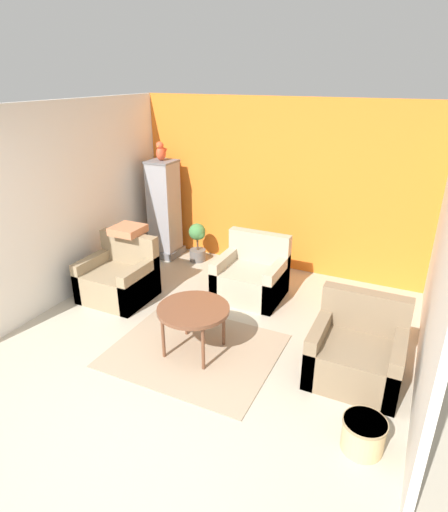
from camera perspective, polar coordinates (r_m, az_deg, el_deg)
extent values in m
plane|color=#B2A893|center=(4.00, -12.23, -21.25)|extent=(20.00, 20.00, 0.00)
cube|color=orange|center=(6.34, 7.37, 9.12)|extent=(4.40, 0.06, 2.48)
cube|color=silver|center=(5.91, -19.48, 6.93)|extent=(0.06, 3.66, 2.48)
cube|color=silver|center=(4.28, 27.18, -0.38)|extent=(0.06, 3.66, 2.48)
cube|color=gray|center=(4.74, -3.93, -12.45)|extent=(1.72, 1.44, 0.01)
cylinder|color=brown|center=(4.46, -4.11, -7.09)|extent=(0.76, 0.76, 0.04)
cylinder|color=brown|center=(4.55, -8.11, -10.68)|extent=(0.04, 0.04, 0.50)
cylinder|color=brown|center=(4.34, -2.80, -12.27)|extent=(0.04, 0.04, 0.50)
cylinder|color=brown|center=(4.88, -5.08, -7.96)|extent=(0.04, 0.04, 0.50)
cylinder|color=brown|center=(4.69, -0.06, -9.28)|extent=(0.04, 0.04, 0.50)
cube|color=#8E7A5B|center=(5.81, -13.96, -3.72)|extent=(0.85, 0.75, 0.40)
cube|color=#8E7A5B|center=(5.86, -12.49, 1.06)|extent=(0.85, 0.14, 0.41)
cube|color=#8E7A5B|center=(6.00, -16.75, -2.36)|extent=(0.12, 0.75, 0.55)
cube|color=#8E7A5B|center=(5.57, -11.10, -3.83)|extent=(0.12, 0.75, 0.55)
cube|color=#7A664C|center=(4.44, 17.05, -13.34)|extent=(0.85, 0.75, 0.40)
cube|color=#7A664C|center=(4.48, 18.34, -6.91)|extent=(0.85, 0.14, 0.41)
cube|color=#7A664C|center=(4.44, 12.45, -11.63)|extent=(0.12, 0.75, 0.55)
cube|color=#7A664C|center=(4.38, 21.98, -13.45)|extent=(0.12, 0.75, 0.55)
cube|color=tan|center=(5.69, 3.51, -3.61)|extent=(0.85, 0.75, 0.40)
cube|color=tan|center=(5.78, 4.76, 1.25)|extent=(0.85, 0.14, 0.41)
cube|color=tan|center=(5.79, 0.18, -2.27)|extent=(0.12, 0.75, 0.55)
cube|color=tan|center=(5.55, 7.02, -3.66)|extent=(0.12, 0.75, 0.55)
cube|color=slate|center=(7.11, -7.66, 0.63)|extent=(0.46, 0.46, 0.11)
cube|color=#939399|center=(6.86, -7.99, 6.48)|extent=(0.40, 0.40, 1.40)
cube|color=slate|center=(6.69, -8.34, 12.36)|extent=(0.42, 0.42, 0.03)
ellipsoid|color=#D14C2D|center=(6.67, -8.40, 13.39)|extent=(0.13, 0.17, 0.21)
sphere|color=#D14C2D|center=(6.63, -8.57, 14.38)|extent=(0.11, 0.11, 0.11)
cone|color=gold|center=(6.59, -8.82, 14.23)|extent=(0.05, 0.05, 0.05)
cone|color=#D14C2D|center=(6.73, -8.03, 13.32)|extent=(0.07, 0.14, 0.18)
cylinder|color=#66605B|center=(6.83, -3.52, 0.13)|extent=(0.26, 0.26, 0.18)
cylinder|color=brown|center=(6.75, -3.56, 1.67)|extent=(0.03, 0.03, 0.21)
sphere|color=#427F42|center=(6.68, -3.60, 3.25)|extent=(0.26, 0.26, 0.26)
sphere|color=#427F42|center=(6.75, -4.02, 3.04)|extent=(0.16, 0.16, 0.16)
sphere|color=#427F42|center=(6.65, -3.18, 2.84)|extent=(0.14, 0.14, 0.14)
cylinder|color=tan|center=(3.82, 18.07, -21.71)|extent=(0.33, 0.33, 0.28)
cylinder|color=#957E57|center=(3.73, 18.33, -20.31)|extent=(0.35, 0.35, 0.02)
cube|color=#B2704C|center=(5.77, -12.71, 3.42)|extent=(0.39, 0.39, 0.10)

